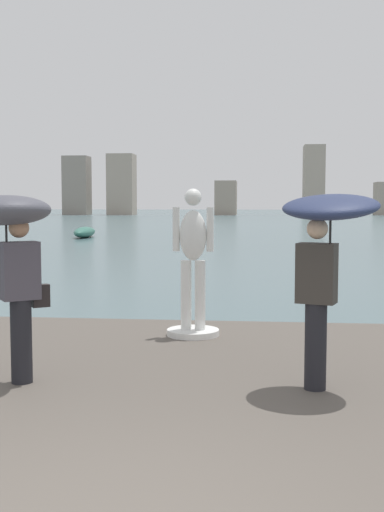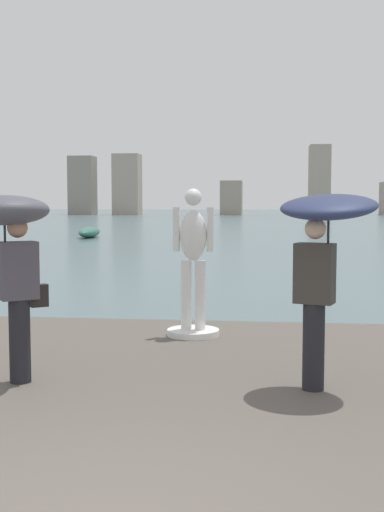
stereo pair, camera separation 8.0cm
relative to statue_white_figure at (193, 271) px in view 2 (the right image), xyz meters
The scene contains 7 objects.
ground_plane 34.32m from the statue_white_figure, 89.99° to the left, with size 400.00×400.00×0.00m, color #4C666B.
pier 3.92m from the statue_white_figure, 89.90° to the right, with size 6.92×9.90×0.40m, color #564F47.
statue_white_figure is the anchor object (origin of this frame).
onlooker_left 3.17m from the statue_white_figure, 121.30° to the right, with size 1.29×1.29×1.97m.
onlooker_right 3.07m from the statue_white_figure, 58.14° to the right, with size 1.21×1.23×2.02m.
boat_near 35.07m from the statue_white_figure, 107.86° to the left, with size 1.42×4.23×0.71m.
distant_skyline 120.95m from the statue_white_figure, 87.57° to the left, with size 77.23×10.74×13.82m.
Camera 2 is at (1.02, -3.40, 2.27)m, focal length 45.77 mm.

